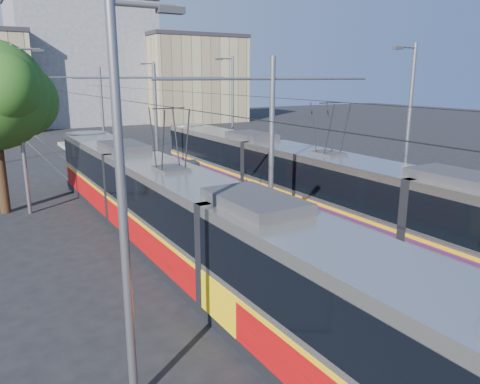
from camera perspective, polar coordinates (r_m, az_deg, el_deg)
ground at (r=13.49m, az=24.07°, el=-16.65°), size 160.00×160.00×0.00m
platform at (r=26.17m, az=-7.50°, el=-0.42°), size 4.00×50.00×0.30m
tactile_strip_left at (r=25.61m, az=-10.49°, el=-0.49°), size 0.70×50.00×0.01m
tactile_strip_right at (r=26.71m, az=-4.66°, el=0.29°), size 0.70×50.00×0.01m
rails at (r=26.20m, az=-7.49°, el=-0.71°), size 8.71×70.00×0.03m
tram_left at (r=17.42m, az=-8.24°, el=-2.48°), size 2.43×28.13×5.50m
tram_right at (r=20.92m, az=10.50°, el=0.63°), size 2.43×31.15×5.50m
catenary at (r=22.86m, az=-4.98°, el=8.71°), size 9.20×70.00×7.00m
street_lamps at (r=29.18m, az=-10.92°, el=8.97°), size 15.18×38.22×8.00m
shelter at (r=23.78m, az=-5.87°, el=1.33°), size 0.74×1.05×2.15m
building_centre at (r=72.15m, az=-18.62°, el=14.75°), size 18.36×14.28×16.92m
building_right at (r=70.96m, az=-5.97°, el=13.57°), size 14.28×10.20×12.37m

